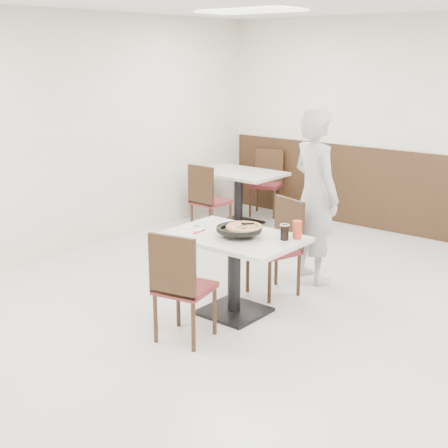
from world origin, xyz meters
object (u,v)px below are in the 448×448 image
Objects in this scene: chair_far at (273,248)px; cola_glass at (285,233)px; red_cup at (297,230)px; diner_person at (315,196)px; pizza at (244,229)px; bg_table_left at (238,198)px; pizza_pan at (239,232)px; side_plate at (193,229)px; bg_chair_left_far at (266,183)px; chair_near at (185,285)px; bg_chair_left_near at (211,200)px; main_table at (234,275)px.

chair_far is 7.31× the size of cola_glass.
red_cup is 0.09× the size of diner_person.
pizza is 0.25× the size of bg_table_left.
chair_far reaches higher than pizza_pan.
chair_far is 0.71m from pizza_pan.
side_plate is 3.56m from bg_chair_left_far.
red_cup is (0.43, 0.27, 0.04)m from pizza_pan.
side_plate is (-0.41, 0.56, 0.28)m from chair_near.
diner_person is at bearing 88.53° from pizza_pan.
chair_far is at bearing 106.82° from bg_chair_left_far.
bg_chair_left_near is (-1.90, 1.77, -0.34)m from pizza.
main_table is 2.56m from bg_chair_left_near.
chair_far is 0.74m from diner_person.
chair_far is 2.62m from bg_table_left.
side_plate is 0.15× the size of bg_table_left.
cola_glass is 0.14× the size of bg_chair_left_far.
side_plate is 0.87m from cola_glass.
red_cup is at bearing -42.80° from bg_table_left.
pizza is at bearing 102.33° from bg_chair_left_far.
side_plate is (-0.39, -0.73, 0.28)m from chair_far.
chair_near and bg_chair_left_far have the same top height.
pizza is at bearing 26.00° from main_table.
bg_chair_left_near is 1.00× the size of bg_chair_left_far.
main_table is at bearing -159.29° from cola_glass.
pizza_pan reaches higher than side_plate.
pizza_pan reaches higher than main_table.
chair_near is at bearing 108.16° from chair_far.
chair_far is at bearing -30.98° from bg_chair_left_near.
main_table is 0.63m from chair_far.
main_table is 1.00× the size of bg_table_left.
pizza reaches higher than pizza_pan.
pizza is (0.08, -0.58, 0.34)m from chair_far.
bg_chair_left_near reaches higher than bg_table_left.
bg_chair_left_near is 1.31m from bg_chair_left_far.
bg_chair_left_near is at bearing 135.16° from main_table.
pizza_pan is at bearing -51.90° from bg_table_left.
bg_chair_left_far is at bearing 128.04° from cola_glass.
bg_chair_left_far reaches higher than side_plate.
chair_near is at bearing -51.40° from bg_chair_left_near.
side_plate is 0.96m from red_cup.
cola_glass reaches higher than pizza_pan.
chair_near is 1.00× the size of chair_far.
side_plate reaches higher than bg_table_left.
bg_chair_left_near is at bearing 143.79° from cola_glass.
bg_chair_left_near reaches higher than pizza.
bg_chair_left_far is (-1.90, 3.79, 0.00)m from chair_near.
pizza_pan is 0.51m from red_cup.
diner_person is at bearing -81.08° from chair_far.
chair_far is (0.00, 0.62, 0.10)m from main_table.
pizza is (0.02, 0.05, 0.02)m from pizza_pan.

